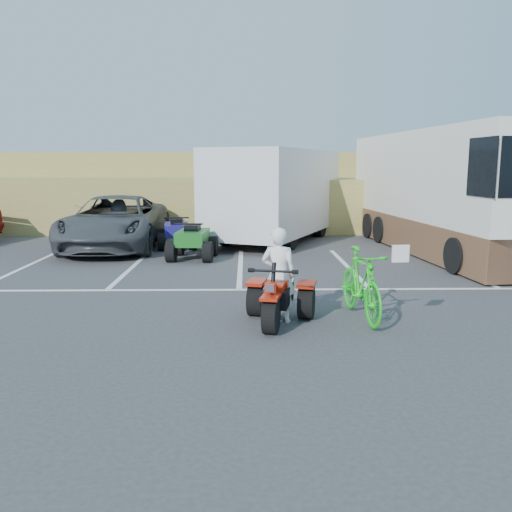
{
  "coord_description": "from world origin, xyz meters",
  "views": [
    {
      "loc": [
        0.15,
        -8.42,
        2.52
      ],
      "look_at": [
        0.31,
        0.63,
        1.0
      ],
      "focal_mm": 38.0,
      "sensor_mm": 36.0,
      "label": 1
    }
  ],
  "objects_px": {
    "red_trike_atv": "(277,324)",
    "quad_atv_blue": "(177,248)",
    "rv_motorhome": "(442,201)",
    "quad_atv_green": "(193,259)",
    "rider": "(279,275)",
    "grey_pickup": "(116,222)",
    "green_dirt_bike": "(361,284)",
    "cargo_trailer": "(276,192)"
  },
  "relations": [
    {
      "from": "red_trike_atv",
      "to": "quad_atv_blue",
      "type": "xyz_separation_m",
      "value": [
        -2.63,
        8.2,
        0.0
      ]
    },
    {
      "from": "rv_motorhome",
      "to": "quad_atv_green",
      "type": "relative_size",
      "value": 6.05
    },
    {
      "from": "red_trike_atv",
      "to": "quad_atv_blue",
      "type": "height_order",
      "value": "quad_atv_blue"
    },
    {
      "from": "red_trike_atv",
      "to": "rider",
      "type": "xyz_separation_m",
      "value": [
        0.03,
        0.15,
        0.77
      ]
    },
    {
      "from": "rider",
      "to": "quad_atv_blue",
      "type": "xyz_separation_m",
      "value": [
        -2.66,
        8.05,
        -0.77
      ]
    },
    {
      "from": "red_trike_atv",
      "to": "quad_atv_green",
      "type": "xyz_separation_m",
      "value": [
        -1.94,
        6.19,
        0.0
      ]
    },
    {
      "from": "grey_pickup",
      "to": "rv_motorhome",
      "type": "distance_m",
      "value": 9.82
    },
    {
      "from": "rider",
      "to": "quad_atv_green",
      "type": "height_order",
      "value": "rider"
    },
    {
      "from": "quad_atv_green",
      "to": "green_dirt_bike",
      "type": "bearing_deg",
      "value": -56.2
    },
    {
      "from": "rv_motorhome",
      "to": "red_trike_atv",
      "type": "bearing_deg",
      "value": -130.77
    },
    {
      "from": "rv_motorhome",
      "to": "quad_atv_green",
      "type": "xyz_separation_m",
      "value": [
        -7.22,
        -1.24,
        -1.49
      ]
    },
    {
      "from": "rider",
      "to": "quad_atv_blue",
      "type": "relative_size",
      "value": 1.0
    },
    {
      "from": "rider",
      "to": "grey_pickup",
      "type": "bearing_deg",
      "value": -47.68
    },
    {
      "from": "green_dirt_bike",
      "to": "quad_atv_blue",
      "type": "distance_m",
      "value": 8.9
    },
    {
      "from": "red_trike_atv",
      "to": "cargo_trailer",
      "type": "relative_size",
      "value": 0.22
    },
    {
      "from": "green_dirt_bike",
      "to": "quad_atv_green",
      "type": "height_order",
      "value": "green_dirt_bike"
    },
    {
      "from": "quad_atv_blue",
      "to": "rider",
      "type": "bearing_deg",
      "value": -79.72
    },
    {
      "from": "green_dirt_bike",
      "to": "grey_pickup",
      "type": "bearing_deg",
      "value": 120.25
    },
    {
      "from": "rider",
      "to": "green_dirt_bike",
      "type": "height_order",
      "value": "rider"
    },
    {
      "from": "grey_pickup",
      "to": "cargo_trailer",
      "type": "height_order",
      "value": "cargo_trailer"
    },
    {
      "from": "green_dirt_bike",
      "to": "cargo_trailer",
      "type": "relative_size",
      "value": 0.28
    },
    {
      "from": "quad_atv_blue",
      "to": "green_dirt_bike",
      "type": "bearing_deg",
      "value": -71.01
    },
    {
      "from": "rv_motorhome",
      "to": "quad_atv_green",
      "type": "distance_m",
      "value": 7.47
    },
    {
      "from": "cargo_trailer",
      "to": "quad_atv_green",
      "type": "distance_m",
      "value": 4.61
    },
    {
      "from": "cargo_trailer",
      "to": "quad_atv_green",
      "type": "relative_size",
      "value": 4.33
    },
    {
      "from": "grey_pickup",
      "to": "rv_motorhome",
      "type": "bearing_deg",
      "value": -5.31
    },
    {
      "from": "red_trike_atv",
      "to": "quad_atv_green",
      "type": "distance_m",
      "value": 6.48
    },
    {
      "from": "red_trike_atv",
      "to": "rider",
      "type": "bearing_deg",
      "value": 90.0
    },
    {
      "from": "quad_atv_blue",
      "to": "rv_motorhome",
      "type": "bearing_deg",
      "value": -13.57
    },
    {
      "from": "cargo_trailer",
      "to": "green_dirt_bike",
      "type": "bearing_deg",
      "value": -60.79
    },
    {
      "from": "red_trike_atv",
      "to": "rv_motorhome",
      "type": "xyz_separation_m",
      "value": [
        5.28,
        7.43,
        1.49
      ]
    },
    {
      "from": "green_dirt_bike",
      "to": "grey_pickup",
      "type": "relative_size",
      "value": 0.34
    },
    {
      "from": "rider",
      "to": "quad_atv_blue",
      "type": "height_order",
      "value": "rider"
    },
    {
      "from": "grey_pickup",
      "to": "quad_atv_blue",
      "type": "distance_m",
      "value": 2.02
    },
    {
      "from": "red_trike_atv",
      "to": "cargo_trailer",
      "type": "xyz_separation_m",
      "value": [
        0.51,
        9.73,
        1.63
      ]
    },
    {
      "from": "grey_pickup",
      "to": "quad_atv_green",
      "type": "height_order",
      "value": "grey_pickup"
    },
    {
      "from": "rider",
      "to": "green_dirt_bike",
      "type": "distance_m",
      "value": 1.39
    },
    {
      "from": "rider",
      "to": "cargo_trailer",
      "type": "height_order",
      "value": "cargo_trailer"
    },
    {
      "from": "cargo_trailer",
      "to": "quad_atv_green",
      "type": "height_order",
      "value": "cargo_trailer"
    },
    {
      "from": "green_dirt_bike",
      "to": "rv_motorhome",
      "type": "xyz_separation_m",
      "value": [
        3.88,
        7.14,
        0.91
      ]
    },
    {
      "from": "rider",
      "to": "quad_atv_blue",
      "type": "distance_m",
      "value": 8.52
    },
    {
      "from": "red_trike_atv",
      "to": "rv_motorhome",
      "type": "height_order",
      "value": "rv_motorhome"
    }
  ]
}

